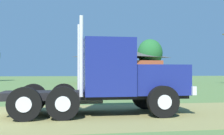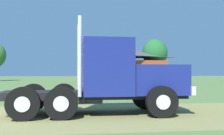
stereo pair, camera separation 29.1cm
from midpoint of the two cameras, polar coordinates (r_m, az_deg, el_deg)
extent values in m
cube|color=black|center=(10.98, -2.74, -5.44)|extent=(6.94, 1.59, 0.28)
cube|color=navy|center=(11.41, 9.41, -2.38)|extent=(2.12, 2.08, 1.14)
cube|color=silver|center=(11.80, 14.59, -4.22)|extent=(0.16, 2.28, 0.32)
cube|color=navy|center=(11.00, -0.46, 0.04)|extent=(1.82, 2.38, 2.10)
cube|color=#2D3D4C|center=(11.17, 4.28, 2.19)|extent=(0.04, 1.98, 0.92)
cylinder|color=silver|center=(11.87, -5.98, 1.78)|extent=(0.14, 0.14, 2.85)
cylinder|color=silver|center=(9.99, -5.66, 2.28)|extent=(0.14, 0.14, 2.85)
cylinder|color=silver|center=(12.03, -3.68, -6.09)|extent=(1.00, 0.52, 0.52)
cylinder|color=black|center=(12.57, 7.36, -5.72)|extent=(1.14, 0.30, 1.14)
cylinder|color=silver|center=(12.72, 7.17, -5.67)|extent=(0.51, 0.04, 0.51)
cylinder|color=black|center=(10.30, 10.81, -6.79)|extent=(1.14, 0.30, 1.14)
cylinder|color=silver|center=(10.15, 11.09, -6.87)|extent=(0.51, 0.04, 0.51)
cylinder|color=black|center=(12.24, -14.90, -5.83)|extent=(1.14, 0.30, 1.14)
cylinder|color=silver|center=(12.40, -14.80, -5.77)|extent=(0.51, 0.04, 0.51)
cylinder|color=black|center=(9.90, -16.64, -7.01)|extent=(1.14, 0.30, 1.14)
cylinder|color=silver|center=(9.74, -16.79, -7.11)|extent=(0.51, 0.04, 0.51)
cylinder|color=black|center=(12.15, -9.00, -5.89)|extent=(1.14, 0.30, 1.14)
cylinder|color=silver|center=(12.31, -8.99, -5.82)|extent=(0.51, 0.04, 0.51)
cylinder|color=black|center=(9.78, -9.33, -7.10)|extent=(1.14, 0.30, 1.14)
cylinder|color=silver|center=(9.62, -9.36, -7.21)|extent=(0.51, 0.04, 0.51)
cube|color=brown|center=(39.81, 3.40, -0.96)|extent=(9.73, 5.96, 3.16)
pyramid|color=#484848|center=(39.90, 3.39, 2.85)|extent=(10.22, 6.26, 1.07)
cube|color=black|center=(36.59, 2.06, -1.72)|extent=(1.80, 0.06, 2.20)
cylinder|color=#513823|center=(44.67, -2.76, -0.72)|extent=(0.44, 0.44, 3.52)
ellipsoid|color=#2C692E|center=(44.80, -2.76, 3.44)|extent=(3.74, 3.74, 4.11)
cylinder|color=#513823|center=(40.91, 8.81, -1.11)|extent=(0.44, 0.44, 2.93)
ellipsoid|color=#215F2C|center=(41.00, 8.80, 2.94)|extent=(3.57, 3.57, 3.93)
camera|label=1|loc=(0.15, -89.32, -0.01)|focal=45.50mm
camera|label=2|loc=(0.15, 90.68, 0.01)|focal=45.50mm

